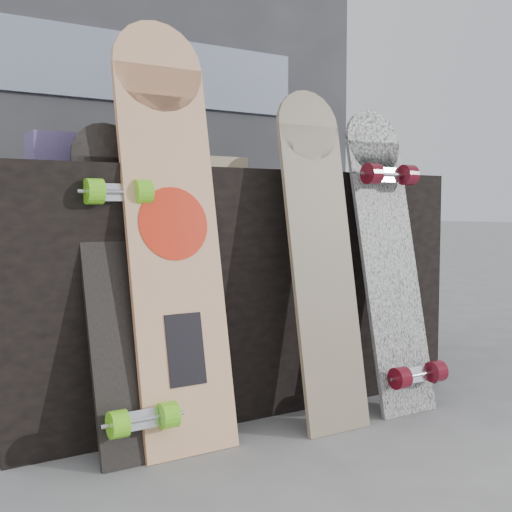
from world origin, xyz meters
TOP-DOWN VIEW (x-y plane):
  - ground at (0.00, 0.00)m, footprint 60.00×60.00m
  - vendor_table at (0.00, 0.50)m, footprint 1.60×0.60m
  - booth at (0.00, 1.35)m, footprint 2.40×0.22m
  - merch_box_purple at (-0.56, 0.46)m, footprint 0.18×0.12m
  - merch_box_small at (0.45, 0.56)m, footprint 0.14×0.14m
  - merch_box_flat at (0.01, 0.55)m, footprint 0.22×0.10m
  - longboard_geisha at (-0.33, 0.17)m, footprint 0.28×0.27m
  - longboard_celtic at (0.13, 0.07)m, footprint 0.23×0.21m
  - longboard_cascadia at (0.43, 0.08)m, footprint 0.23×0.30m
  - skateboard_dark at (-0.48, 0.16)m, footprint 0.21×0.32m

SIDE VIEW (x-z plane):
  - ground at x=0.00m, z-range 0.00..0.00m
  - vendor_table at x=0.00m, z-range 0.00..0.80m
  - skateboard_dark at x=-0.48m, z-range 0.01..0.93m
  - longboard_cascadia at x=0.43m, z-range 0.01..1.03m
  - longboard_celtic at x=0.13m, z-range 0.03..1.08m
  - longboard_geisha at x=-0.33m, z-range 0.04..1.26m
  - merch_box_flat at x=0.01m, z-range 0.80..0.86m
  - merch_box_purple at x=-0.56m, z-range 0.80..0.90m
  - merch_box_small at x=0.45m, z-range 0.80..0.92m
  - booth at x=0.00m, z-range 0.00..2.20m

